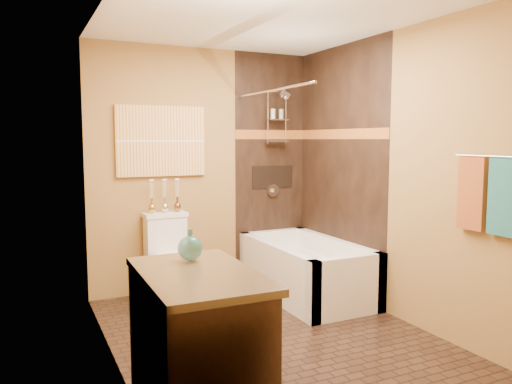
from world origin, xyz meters
TOP-DOWN VIEW (x-y plane):
  - floor at (0.00, 0.00)m, footprint 3.00×3.00m
  - wall_left at (-1.20, 0.00)m, footprint 0.02×3.00m
  - wall_right at (1.20, 0.00)m, footprint 0.02×3.00m
  - wall_back at (0.00, 1.50)m, footprint 2.40×0.02m
  - wall_front at (0.00, -1.50)m, footprint 2.40×0.02m
  - ceiling at (0.00, 0.00)m, footprint 3.00×3.00m
  - alcove_tile_back at (0.78, 1.49)m, footprint 0.85×0.01m
  - alcove_tile_right at (1.19, 0.75)m, footprint 0.01×1.50m
  - mosaic_band_back at (0.78, 1.48)m, footprint 0.85×0.01m
  - mosaic_band_right at (1.18, 0.75)m, footprint 0.01×1.50m
  - alcove_niche at (0.80, 1.48)m, footprint 0.50×0.01m
  - shower_fixtures at (0.80, 1.38)m, footprint 0.24×0.33m
  - curtain_rod at (0.40, 0.75)m, footprint 0.03×1.55m
  - towel_bar at (1.15, -1.05)m, footprint 0.02×0.55m
  - towel_teal at (1.16, -1.18)m, footprint 0.05×0.22m
  - towel_rust at (1.16, -0.92)m, footprint 0.05×0.22m
  - sunset_painting at (-0.46, 1.48)m, footprint 0.90×0.04m
  - vanity_mirror at (-1.19, -0.95)m, footprint 0.01×1.00m
  - bathtub at (0.80, 0.75)m, footprint 0.80×1.50m
  - toilet at (-0.46, 1.20)m, footprint 0.43×0.63m
  - vanity at (-0.92, -0.95)m, footprint 0.61×0.98m
  - teal_bottle at (-0.87, -0.69)m, footprint 0.16×0.16m
  - bud_vases at (-0.46, 1.39)m, footprint 0.33×0.07m

SIDE VIEW (x-z plane):
  - floor at x=0.00m, z-range 0.00..0.00m
  - bathtub at x=0.80m, z-range -0.05..0.50m
  - toilet at x=-0.46m, z-range 0.00..0.85m
  - vanity at x=-0.92m, z-range 0.00..0.86m
  - teal_bottle at x=-0.87m, z-range 0.84..1.07m
  - bud_vases at x=-0.46m, z-range 0.86..1.18m
  - alcove_niche at x=0.80m, z-range 1.02..1.27m
  - towel_teal at x=1.16m, z-range 0.92..1.44m
  - towel_rust at x=1.16m, z-range 0.92..1.44m
  - wall_left at x=-1.20m, z-range 0.00..2.50m
  - wall_right at x=1.20m, z-range 0.00..2.50m
  - wall_back at x=0.00m, z-range 0.00..2.50m
  - wall_front at x=0.00m, z-range 0.00..2.50m
  - alcove_tile_back at x=0.78m, z-range 0.00..2.50m
  - alcove_tile_right at x=1.19m, z-range 0.00..2.50m
  - towel_bar at x=1.15m, z-range 1.44..1.46m
  - vanity_mirror at x=-1.19m, z-range 1.05..1.95m
  - sunset_painting at x=-0.46m, z-range 1.20..1.90m
  - mosaic_band_back at x=0.78m, z-range 1.57..1.67m
  - mosaic_band_right at x=1.18m, z-range 1.57..1.67m
  - shower_fixtures at x=0.80m, z-range 1.08..2.25m
  - curtain_rod at x=0.40m, z-range 2.01..2.03m
  - ceiling at x=0.00m, z-range 2.50..2.50m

